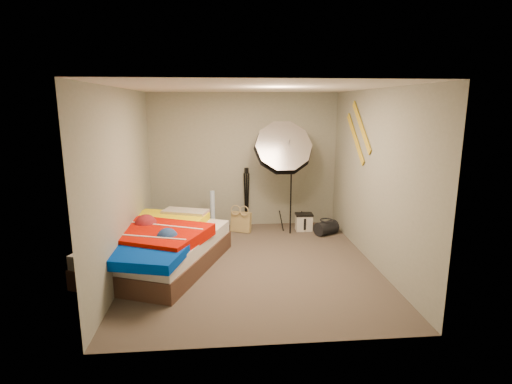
{
  "coord_description": "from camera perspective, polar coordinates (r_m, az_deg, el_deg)",
  "views": [
    {
      "loc": [
        -0.44,
        -5.44,
        2.28
      ],
      "look_at": [
        0.1,
        0.6,
        0.95
      ],
      "focal_mm": 28.0,
      "sensor_mm": 36.0,
      "label": 1
    }
  ],
  "objects": [
    {
      "name": "duffel_bag",
      "position": [
        7.28,
        10.01,
        -5.07
      ],
      "size": [
        0.47,
        0.4,
        0.24
      ],
      "primitive_type": "cylinder",
      "rotation": [
        0.0,
        1.57,
        0.49
      ],
      "color": "black",
      "rests_on": "floor"
    },
    {
      "name": "tote_bag",
      "position": [
        7.31,
        -2.14,
        -4.29
      ],
      "size": [
        0.4,
        0.3,
        0.38
      ],
      "primitive_type": "cube",
      "rotation": [
        -0.14,
        0.0,
        -0.43
      ],
      "color": "tan",
      "rests_on": "floor"
    },
    {
      "name": "ceiling",
      "position": [
        5.46,
        -0.5,
        14.68
      ],
      "size": [
        4.0,
        4.0,
        0.0
      ],
      "primitive_type": "plane",
      "rotation": [
        3.14,
        0.0,
        0.0
      ],
      "color": "silver",
      "rests_on": "wall_back"
    },
    {
      "name": "camera_case",
      "position": [
        7.44,
        6.85,
        -4.37
      ],
      "size": [
        0.3,
        0.22,
        0.29
      ],
      "primitive_type": "cube",
      "rotation": [
        0.0,
        0.0,
        -0.03
      ],
      "color": "silver",
      "rests_on": "floor"
    },
    {
      "name": "wall_stripe_upper",
      "position": [
        6.42,
        14.82,
        9.02
      ],
      "size": [
        0.02,
        0.91,
        0.78
      ],
      "primitive_type": "cube",
      "rotation": [
        0.7,
        0.0,
        0.0
      ],
      "color": "gold",
      "rests_on": "wall_right"
    },
    {
      "name": "wall_front",
      "position": [
        3.62,
        2.08,
        -4.2
      ],
      "size": [
        3.5,
        0.0,
        3.5
      ],
      "primitive_type": "plane",
      "rotation": [
        -1.57,
        0.0,
        0.0
      ],
      "color": "gray",
      "rests_on": "floor"
    },
    {
      "name": "wall_stripe_lower",
      "position": [
        6.67,
        14.0,
        7.46
      ],
      "size": [
        0.02,
        0.91,
        0.78
      ],
      "primitive_type": "cube",
      "rotation": [
        0.7,
        0.0,
        0.0
      ],
      "color": "gold",
      "rests_on": "wall_right"
    },
    {
      "name": "wall_right",
      "position": [
        5.95,
        16.57,
        1.89
      ],
      "size": [
        0.0,
        4.0,
        4.0
      ],
      "primitive_type": "plane",
      "rotation": [
        1.57,
        0.0,
        -1.57
      ],
      "color": "gray",
      "rests_on": "floor"
    },
    {
      "name": "wall_left",
      "position": [
        5.69,
        -18.34,
        1.3
      ],
      "size": [
        0.0,
        4.0,
        4.0
      ],
      "primitive_type": "plane",
      "rotation": [
        1.57,
        0.0,
        1.57
      ],
      "color": "gray",
      "rests_on": "floor"
    },
    {
      "name": "floor",
      "position": [
        5.92,
        -0.46,
        -10.3
      ],
      "size": [
        4.0,
        4.0,
        0.0
      ],
      "primitive_type": "plane",
      "color": "brown",
      "rests_on": "ground"
    },
    {
      "name": "camera_tripod",
      "position": [
        7.52,
        -1.36,
        -0.16
      ],
      "size": [
        0.08,
        0.08,
        1.13
      ],
      "color": "black",
      "rests_on": "floor"
    },
    {
      "name": "wall_back",
      "position": [
        7.52,
        -1.71,
        4.5
      ],
      "size": [
        3.5,
        0.0,
        3.5
      ],
      "primitive_type": "plane",
      "rotation": [
        1.57,
        0.0,
        0.0
      ],
      "color": "gray",
      "rests_on": "floor"
    },
    {
      "name": "bed",
      "position": [
        5.91,
        -13.66,
        -7.52
      ],
      "size": [
        2.09,
        2.55,
        0.61
      ],
      "color": "#4C3125",
      "rests_on": "floor"
    },
    {
      "name": "wrapping_roll",
      "position": [
        7.27,
        -6.22,
        -2.83
      ],
      "size": [
        0.09,
        0.22,
        0.77
      ],
      "primitive_type": "cylinder",
      "rotation": [
        -0.17,
        0.0,
        0.03
      ],
      "color": "#6597D3",
      "rests_on": "floor"
    },
    {
      "name": "photo_umbrella",
      "position": [
        6.93,
        3.85,
        6.08
      ],
      "size": [
        1.23,
        0.94,
        2.12
      ],
      "color": "black",
      "rests_on": "floor"
    }
  ]
}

